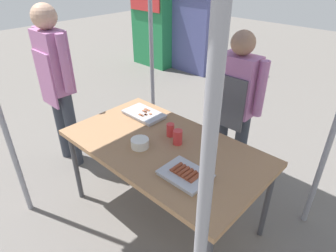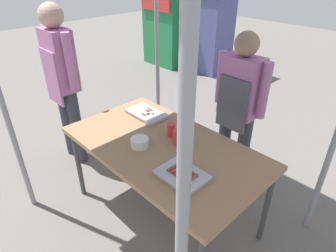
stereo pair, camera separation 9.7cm
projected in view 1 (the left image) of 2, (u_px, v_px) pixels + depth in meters
The scene contains 11 objects.
ground_plane at pixel (164, 213), 2.64m from camera, with size 18.00×18.00×0.00m, color #66605B.
stall_table at pixel (164, 151), 2.28m from camera, with size 1.60×0.90×0.75m.
tray_grilled_sausages at pixel (185, 174), 1.92m from camera, with size 0.32×0.24×0.05m.
tray_meat_skewers at pixel (144, 114), 2.66m from camera, with size 0.38×0.23×0.04m.
condiment_bowl at pixel (140, 143), 2.22m from camera, with size 0.14×0.14×0.07m, color silver.
drink_cup_near_edge at pixel (170, 130), 2.35m from camera, with size 0.06×0.06×0.11m, color red.
drink_cup_by_wok at pixel (178, 137), 2.25m from camera, with size 0.07×0.07×0.12m, color red.
vendor_woman at pixel (235, 101), 2.64m from camera, with size 0.52×0.22×1.51m.
customer_nearby at pixel (56, 77), 2.85m from camera, with size 0.52×0.23×1.68m.
neighbor_stall_left at pixel (197, 17), 5.53m from camera, with size 0.88×0.62×2.02m.
neighbor_stall_right at pixel (155, 25), 5.92m from camera, with size 0.88×0.54×1.61m.
Camera 1 is at (1.31, -1.34, 2.02)m, focal length 31.05 mm.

